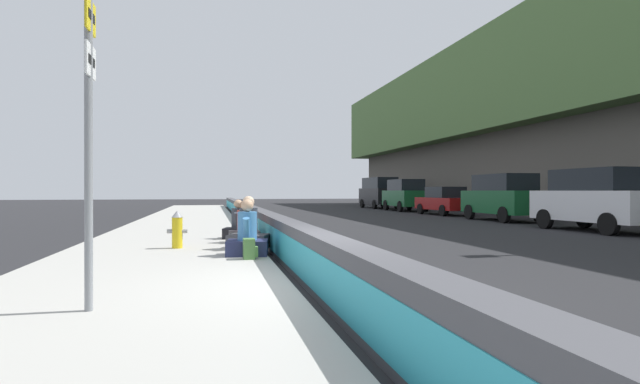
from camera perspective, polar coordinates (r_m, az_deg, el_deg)
name	(u,v)px	position (r m, az deg, el deg)	size (l,w,h in m)	color
ground_plane	(325,294)	(7.31, 0.61, -11.56)	(160.00, 160.00, 0.00)	#232326
sidewalk_strip	(130,298)	(7.20, -20.85, -11.20)	(80.00, 4.40, 0.14)	#A8A59E
jersey_barrier	(325,265)	(7.24, 0.58, -8.27)	(76.00, 0.45, 0.85)	#47474C
route_sign_post	(89,126)	(6.21, -24.82, 6.85)	(0.44, 0.09, 3.60)	gray
fire_hydrant	(177,229)	(12.17, -15.95, -4.07)	(0.26, 0.46, 0.88)	gold
seated_person_foreground	(247,238)	(10.56, -8.29, -5.17)	(0.82, 0.93, 1.16)	#23284C
seated_person_middle	(248,232)	(11.73, -8.15, -4.55)	(0.98, 1.06, 1.22)	#424247
seated_person_rear	(244,229)	(13.17, -8.62, -4.22)	(0.69, 0.78, 1.08)	#424247
seated_person_far	(238,226)	(14.28, -9.30, -3.86)	(0.82, 0.91, 1.09)	black
backpack	(250,249)	(10.00, -8.03, -6.45)	(0.32, 0.28, 0.40)	#4C7A3D
parked_car_third	(596,199)	(20.71, 28.94, -0.68)	(4.86, 2.19, 2.28)	silver
parked_car_fourth	(503,197)	(25.95, 20.13, -0.50)	(4.81, 2.08, 2.28)	#145128
parked_car_midline	(445,201)	(31.23, 14.01, -0.97)	(4.57, 2.08, 1.71)	maroon
parked_car_far	(405,195)	(36.57, 9.67, -0.30)	(4.84, 2.15, 2.28)	#145128
parked_car_farther	(379,192)	(41.96, 6.76, 0.00)	(5.11, 2.12, 2.56)	black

